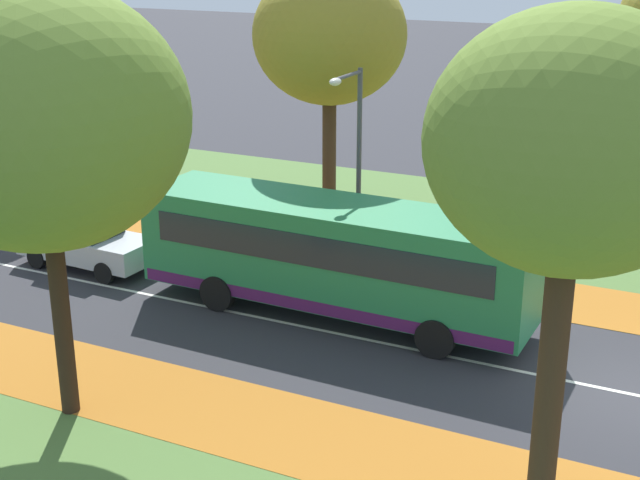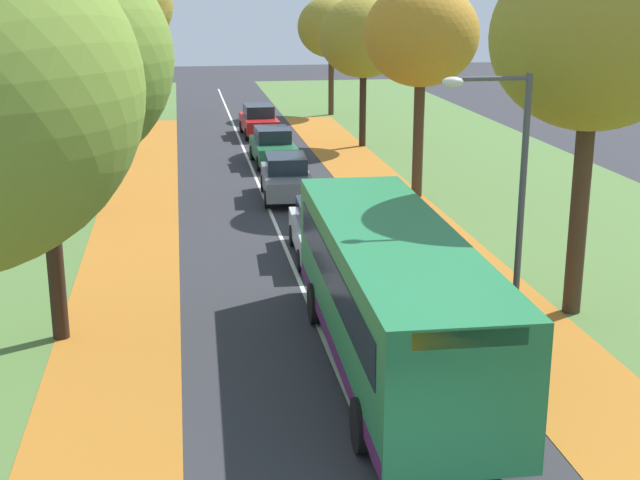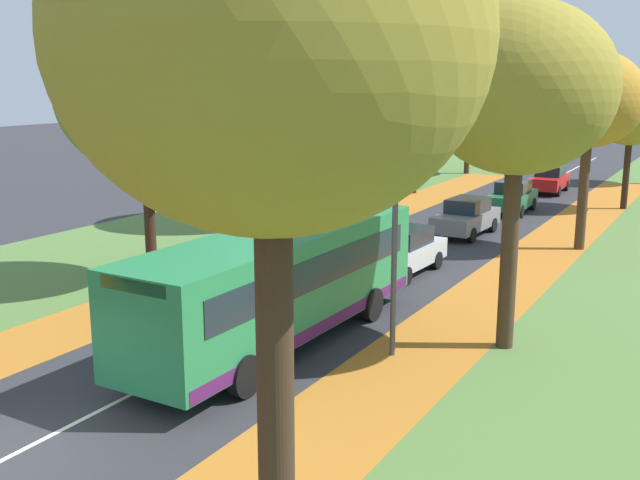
% 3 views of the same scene
% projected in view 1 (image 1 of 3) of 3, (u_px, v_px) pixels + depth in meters
% --- Properties ---
extents(ground_plane, '(160.00, 160.00, 0.00)m').
position_uv_depth(ground_plane, '(632.00, 394.00, 19.31)').
color(ground_plane, '#2D2D33').
extents(grass_verge_right, '(12.00, 90.00, 0.01)m').
position_uv_depth(grass_verge_right, '(140.00, 184.00, 35.41)').
color(grass_verge_right, '#517538').
rests_on(grass_verge_right, ground).
extents(leaf_litter_right, '(2.80, 60.00, 0.00)m').
position_uv_depth(leaf_litter_right, '(204.00, 239.00, 29.01)').
color(leaf_litter_right, '#B26B23').
rests_on(leaf_litter_right, grass_verge_right).
extents(tree_left_nearest, '(4.35, 4.35, 8.61)m').
position_uv_depth(tree_left_nearest, '(573.00, 145.00, 12.79)').
color(tree_left_nearest, '#382619').
rests_on(tree_left_nearest, ground).
extents(tree_left_near, '(5.63, 5.63, 8.76)m').
position_uv_depth(tree_left_near, '(41.00, 118.00, 16.63)').
color(tree_left_near, black).
rests_on(tree_left_near, ground).
extents(tree_right_near, '(4.67, 4.67, 8.67)m').
position_uv_depth(tree_right_near, '(330.00, 36.00, 26.74)').
color(tree_right_near, '#422D1E').
rests_on(tree_right_near, ground).
extents(tree_right_mid, '(4.17, 4.17, 7.85)m').
position_uv_depth(tree_right_mid, '(4.00, 37.00, 31.67)').
color(tree_right_mid, '#422D1E').
rests_on(tree_right_mid, ground).
extents(streetlamp_right, '(1.89, 0.28, 6.00)m').
position_uv_depth(streetlamp_right, '(354.00, 152.00, 24.63)').
color(streetlamp_right, '#47474C').
rests_on(streetlamp_right, ground).
extents(bus, '(2.81, 10.45, 2.98)m').
position_uv_depth(bus, '(336.00, 253.00, 22.85)').
color(bus, '#237A47').
rests_on(bus, ground).
extents(car_silver_lead, '(1.91, 4.27, 1.62)m').
position_uv_depth(car_silver_lead, '(86.00, 241.00, 26.42)').
color(car_silver_lead, '#B7BABF').
rests_on(car_silver_lead, ground).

